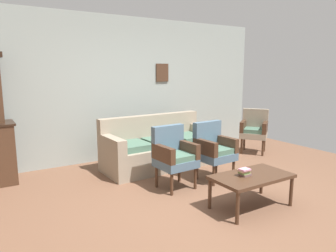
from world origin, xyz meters
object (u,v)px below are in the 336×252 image
object	(u,v)px
armchair_by_doorway	(213,148)
wingback_chair_by_fireplace	(254,129)
armchair_near_couch_end	(174,154)
book_stack_on_table	(244,172)
coffee_table	(252,178)
floral_couch	(159,149)

from	to	relation	value
armchair_by_doorway	wingback_chair_by_fireplace	bearing A→B (deg)	24.93
armchair_by_doorway	armchair_near_couch_end	bearing A→B (deg)	178.24
armchair_by_doorway	book_stack_on_table	bearing A→B (deg)	-110.02
coffee_table	wingback_chair_by_fireplace	bearing A→B (deg)	42.58
armchair_near_couch_end	armchair_by_doorway	world-z (taller)	same
floral_couch	wingback_chair_by_fireplace	distance (m)	2.20
armchair_near_couch_end	book_stack_on_table	distance (m)	1.11
wingback_chair_by_fireplace	coffee_table	world-z (taller)	wingback_chair_by_fireplace
armchair_near_couch_end	book_stack_on_table	bearing A→B (deg)	-72.00
armchair_by_doorway	book_stack_on_table	world-z (taller)	armchair_by_doorway
floral_couch	book_stack_on_table	world-z (taller)	floral_couch
floral_couch	armchair_by_doorway	bearing A→B (deg)	-68.72
armchair_near_couch_end	coffee_table	world-z (taller)	armchair_near_couch_end
armchair_near_couch_end	armchair_by_doorway	bearing A→B (deg)	-1.76
coffee_table	book_stack_on_table	world-z (taller)	book_stack_on_table
book_stack_on_table	wingback_chair_by_fireplace	bearing A→B (deg)	40.79
armchair_by_doorway	coffee_table	size ratio (longest dim) A/B	0.90
armchair_by_doorway	wingback_chair_by_fireplace	distance (m)	1.97
wingback_chair_by_fireplace	book_stack_on_table	world-z (taller)	wingback_chair_by_fireplace
armchair_near_couch_end	wingback_chair_by_fireplace	size ratio (longest dim) A/B	1.00
armchair_near_couch_end	wingback_chair_by_fireplace	xyz separation A→B (m)	(2.51, 0.81, 0.00)
floral_couch	wingback_chair_by_fireplace	world-z (taller)	same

